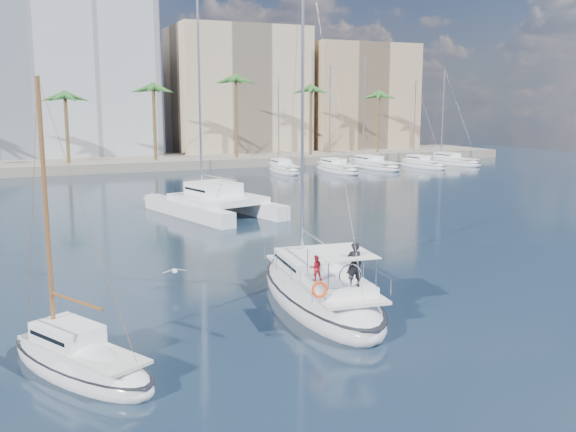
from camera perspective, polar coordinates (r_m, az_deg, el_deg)
name	(u,v)px	position (r m, az deg, el deg)	size (l,w,h in m)	color
ground	(287,288)	(30.41, -0.05, -6.46)	(160.00, 160.00, 0.00)	black
quay	(104,164)	(88.85, -16.06, 4.48)	(120.00, 14.00, 1.20)	gray
building_beige	(237,94)	(102.42, -4.54, 10.79)	(20.00, 14.00, 20.00)	tan
building_tan_right	(355,100)	(108.86, 5.98, 10.20)	(18.00, 12.00, 18.00)	tan
palm_centre	(104,89)	(84.54, -16.01, 10.79)	(3.60, 3.60, 12.30)	brown
palm_right	(345,91)	(95.38, 5.05, 11.01)	(3.60, 3.60, 12.30)	brown
main_sloop	(319,291)	(28.15, 2.78, -6.72)	(5.01, 11.89, 17.12)	silver
small_sloop	(80,361)	(22.33, -18.04, -12.16)	(5.17, 7.21, 10.04)	silver
catamaran	(215,200)	(50.42, -6.54, 1.44)	(8.70, 13.04, 17.43)	silver
seagull	(175,271)	(30.61, -10.05, -4.83)	(1.15, 0.49, 0.21)	silver
moored_yacht_a	(283,172)	(80.70, -0.40, 3.91)	(2.72, 9.35, 11.90)	silver
moored_yacht_b	(337,172)	(81.70, 4.35, 3.96)	(3.14, 10.78, 13.72)	silver
moored_yacht_c	(373,168)	(86.63, 7.54, 4.25)	(3.55, 12.21, 15.54)	silver
moored_yacht_d	(422,167)	(88.52, 11.83, 4.25)	(2.72, 9.35, 11.90)	silver
moored_yacht_e	(452,164)	(93.99, 14.36, 4.47)	(3.14, 10.78, 13.72)	silver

